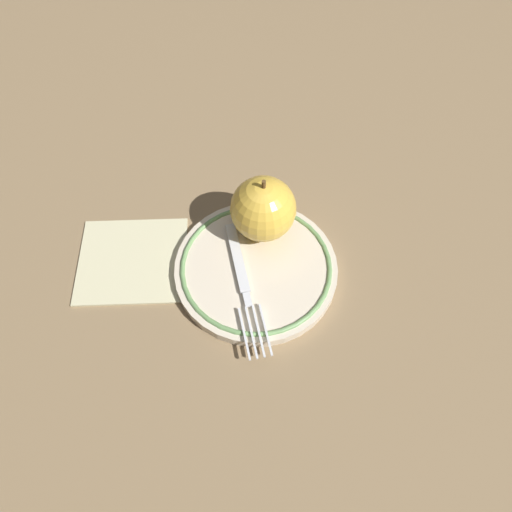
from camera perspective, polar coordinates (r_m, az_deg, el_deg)
name	(u,v)px	position (r m, az deg, el deg)	size (l,w,h in m)	color
ground_plane	(244,263)	(0.62, -1.34, -0.79)	(2.00, 2.00, 0.00)	olive
plate	(256,268)	(0.60, 0.00, -1.42)	(0.20, 0.20, 0.02)	beige
apple_red_whole	(263,209)	(0.59, 0.84, 5.41)	(0.08, 0.08, 0.09)	gold
fork	(244,282)	(0.58, -1.44, -3.04)	(0.04, 0.18, 0.00)	silver
napkin_folded	(132,260)	(0.63, -13.97, -0.40)	(0.13, 0.12, 0.01)	beige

